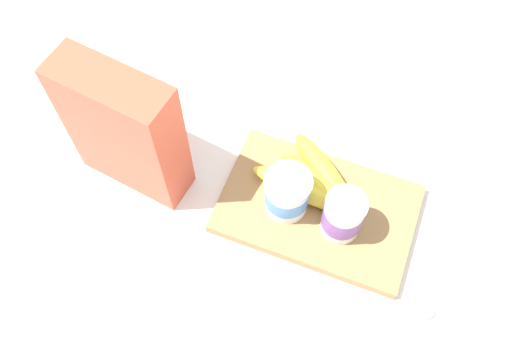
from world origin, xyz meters
TOP-DOWN VIEW (x-y plane):
  - ground_plane at (0.00, 0.00)m, footprint 2.40×2.40m
  - cutting_board at (0.00, 0.00)m, footprint 0.32×0.20m
  - cereal_box at (0.31, 0.04)m, footprint 0.20×0.10m
  - yogurt_cup_front at (-0.04, 0.02)m, footprint 0.07×0.07m
  - yogurt_cup_back at (0.05, 0.02)m, footprint 0.08×0.08m
  - banana_bunch at (0.02, -0.03)m, footprint 0.19×0.14m
  - spoon at (-0.23, 0.09)m, footprint 0.12×0.08m

SIDE VIEW (x-z plane):
  - ground_plane at x=0.00m, z-range 0.00..0.00m
  - spoon at x=-0.23m, z-range 0.00..0.01m
  - cutting_board at x=0.00m, z-range 0.00..0.02m
  - banana_bunch at x=0.02m, z-range 0.02..0.06m
  - yogurt_cup_back at x=0.05m, z-range 0.02..0.11m
  - yogurt_cup_front at x=-0.04m, z-range 0.02..0.11m
  - cereal_box at x=0.31m, z-range 0.00..0.26m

